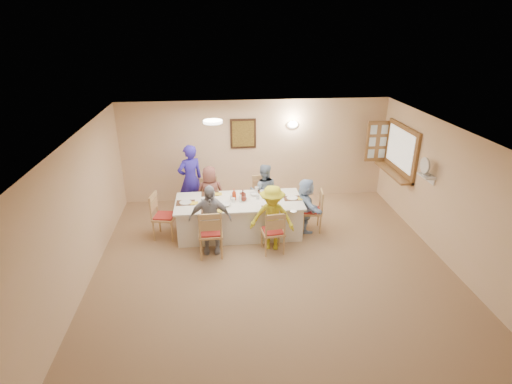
{
  "coord_description": "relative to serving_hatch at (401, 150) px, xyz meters",
  "views": [
    {
      "loc": [
        -0.95,
        -5.88,
        4.2
      ],
      "look_at": [
        -0.2,
        1.4,
        1.05
      ],
      "focal_mm": 28.0,
      "sensor_mm": 36.0,
      "label": 1
    }
  ],
  "objects": [
    {
      "name": "diner_right_end",
      "position": [
        -2.32,
        -0.75,
        -0.91
      ],
      "size": [
        1.19,
        0.63,
        1.19
      ],
      "primitive_type": "imported",
      "rotation": [
        0.0,
        0.0,
        1.7
      ],
      "color": "#A8C7F1",
      "rests_on": "ground"
    },
    {
      "name": "chair_back_left",
      "position": [
        -4.34,
        0.05,
        -1.04
      ],
      "size": [
        0.53,
        0.53,
        0.93
      ],
      "primitive_type": null,
      "rotation": [
        0.0,
        0.0,
        0.2
      ],
      "color": "tan",
      "rests_on": "ground"
    },
    {
      "name": "plate_br",
      "position": [
        -3.14,
        -0.33,
        -0.73
      ],
      "size": [
        0.23,
        0.23,
        0.01
      ],
      "primitive_type": "cylinder",
      "color": "white",
      "rests_on": "dining_table"
    },
    {
      "name": "placemat_bl",
      "position": [
        -4.34,
        -0.33,
        -0.74
      ],
      "size": [
        0.37,
        0.28,
        0.01
      ],
      "primitive_type": "cube",
      "color": "#472B19",
      "rests_on": "dining_table"
    },
    {
      "name": "diner_back_right",
      "position": [
        -3.14,
        -0.07,
        -0.85
      ],
      "size": [
        0.74,
        0.63,
        1.3
      ],
      "primitive_type": "imported",
      "rotation": [
        0.0,
        0.0,
        3.03
      ],
      "color": "gray",
      "rests_on": "ground"
    },
    {
      "name": "placemat_fr",
      "position": [
        -3.14,
        -1.17,
        -0.74
      ],
      "size": [
        0.34,
        0.25,
        0.01
      ],
      "primitive_type": "cube",
      "color": "#472B19",
      "rests_on": "dining_table"
    },
    {
      "name": "ground",
      "position": [
        -3.21,
        -2.4,
        -1.5
      ],
      "size": [
        7.0,
        7.0,
        0.0
      ],
      "primitive_type": "plane",
      "color": "#93714B"
    },
    {
      "name": "wall_picture",
      "position": [
        -3.51,
        1.06,
        0.2
      ],
      "size": [
        0.62,
        0.05,
        0.72
      ],
      "color": "#392014",
      "rests_on": "room_walls"
    },
    {
      "name": "caregiver",
      "position": [
        -4.79,
        0.4,
        -0.67
      ],
      "size": [
        0.92,
        0.89,
        1.65
      ],
      "primitive_type": "imported",
      "rotation": [
        0.0,
        0.0,
        3.62
      ],
      "color": "#3124B4",
      "rests_on": "ground"
    },
    {
      "name": "chair_back_right",
      "position": [
        -3.14,
        0.05,
        -1.03
      ],
      "size": [
        0.51,
        0.51,
        0.94
      ],
      "primitive_type": null,
      "rotation": [
        0.0,
        0.0,
        0.15
      ],
      "color": "tan",
      "rests_on": "ground"
    },
    {
      "name": "wall_sconce",
      "position": [
        -2.31,
        1.04,
        0.4
      ],
      "size": [
        0.26,
        0.09,
        0.18
      ],
      "primitive_type": "ellipsoid",
      "color": "white",
      "rests_on": "room_walls"
    },
    {
      "name": "condiment_brown",
      "position": [
        -3.66,
        -0.69,
        -0.63
      ],
      "size": [
        0.17,
        0.17,
        0.22
      ],
      "primitive_type": "imported",
      "rotation": [
        0.0,
        0.0,
        0.43
      ],
      "color": "maroon",
      "rests_on": "dining_table"
    },
    {
      "name": "serving_hatch",
      "position": [
        0.0,
        0.0,
        0.0
      ],
      "size": [
        0.06,
        1.5,
        1.15
      ],
      "primitive_type": "cube",
      "color": "brown",
      "rests_on": "room_walls"
    },
    {
      "name": "napkin_br",
      "position": [
        -2.96,
        -0.38,
        -0.73
      ],
      "size": [
        0.15,
        0.15,
        0.01
      ],
      "primitive_type": "cube",
      "color": "yellow",
      "rests_on": "dining_table"
    },
    {
      "name": "diner_front_left",
      "position": [
        -4.34,
        -1.43,
        -0.8
      ],
      "size": [
        0.85,
        0.41,
        1.4
      ],
      "primitive_type": "imported",
      "rotation": [
        0.0,
        0.0,
        -0.04
      ],
      "color": "#9A989F",
      "rests_on": "ground"
    },
    {
      "name": "plate_le",
      "position": [
        -4.84,
        -0.75,
        -0.73
      ],
      "size": [
        0.25,
        0.25,
        0.02
      ],
      "primitive_type": "cylinder",
      "color": "white",
      "rests_on": "dining_table"
    },
    {
      "name": "hatch_sill",
      "position": [
        -0.12,
        0.0,
        -0.53
      ],
      "size": [
        0.3,
        1.5,
        0.05
      ],
      "primitive_type": "cube",
      "color": "brown",
      "rests_on": "room_walls"
    },
    {
      "name": "placemat_le",
      "position": [
        -4.84,
        -0.75,
        -0.74
      ],
      "size": [
        0.38,
        0.28,
        0.01
      ],
      "primitive_type": "cube",
      "color": "#472B19",
      "rests_on": "dining_table"
    },
    {
      "name": "napkin_bl",
      "position": [
        -4.16,
        -0.38,
        -0.73
      ],
      "size": [
        0.15,
        0.15,
        0.01
      ],
      "primitive_type": "cube",
      "color": "yellow",
      "rests_on": "dining_table"
    },
    {
      "name": "ceiling_light",
      "position": [
        -4.21,
        -0.9,
        0.97
      ],
      "size": [
        0.36,
        0.36,
        0.05
      ],
      "primitive_type": "cylinder",
      "color": "white",
      "rests_on": "room_walls"
    },
    {
      "name": "plate_re",
      "position": [
        -2.62,
        -0.75,
        -0.73
      ],
      "size": [
        0.23,
        0.23,
        0.01
      ],
      "primitive_type": "cylinder",
      "color": "white",
      "rests_on": "dining_table"
    },
    {
      "name": "napkin_fl",
      "position": [
        -4.16,
        -1.22,
        -0.73
      ],
      "size": [
        0.13,
        0.13,
        0.01
      ],
      "primitive_type": "cube",
      "color": "yellow",
      "rests_on": "dining_table"
    },
    {
      "name": "condiment_malt",
      "position": [
        -3.64,
        -0.77,
        -0.66
      ],
      "size": [
        0.14,
        0.14,
        0.16
      ],
      "primitive_type": "imported",
      "rotation": [
        0.0,
        0.0,
        -0.06
      ],
      "color": "maroon",
      "rests_on": "dining_table"
    },
    {
      "name": "chair_right_end",
      "position": [
        -2.19,
        -0.75,
        -1.04
      ],
      "size": [
        0.49,
        0.49,
        0.92
      ],
      "primitive_type": null,
      "rotation": [
        0.0,
        0.0,
        -1.69
      ],
      "color": "tan",
      "rests_on": "ground"
    },
    {
      "name": "plate_fr",
      "position": [
        -3.14,
        -1.17,
        -0.73
      ],
      "size": [
        0.22,
        0.22,
        0.01
      ],
      "primitive_type": "cylinder",
      "color": "white",
      "rests_on": "dining_table"
    },
    {
      "name": "bowl_b",
      "position": [
        -3.4,
        -0.5,
        -0.71
      ],
      "size": [
        0.28,
        0.28,
        0.05
      ],
      "primitive_type": "imported",
      "rotation": [
        0.0,
        0.0,
        0.33
      ],
      "color": "white",
      "rests_on": "dining_table"
    },
    {
      "name": "chair_left_end",
      "position": [
        -5.29,
        -0.75,
        -1.01
      ],
      "size": [
        0.55,
        0.55,
        0.97
      ],
      "primitive_type": null,
      "rotation": [
        0.0,
        0.0,
        1.38
      ],
      "color": "tan",
      "rests_on": "ground"
    },
    {
      "name": "teacup_a",
      "position": [
        -4.56,
        -1.06,
        -0.7
      ],
      "size": [
        0.14,
        0.14,
        0.09
      ],
      "primitive_type": "imported",
      "rotation": [
        0.0,
        0.0,
        -0.12
      ],
      "color": "white",
      "rests_on": "dining_table"
    },
    {
      "name": "diner_back_left",
      "position": [
        -4.34,
        -0.07,
        -0.86
      ],
      "size": [
        0.67,
        0.48,
        1.28
      ],
      "primitive_type": "imported",
      "rotation": [
        0.0,
        0.0,
        3.2
      ],
      "color": "brown",
      "rests_on": "ground"
    },
    {
      "name": "placemat_re",
      "position": [
        -2.62,
        -0.75,
        -0.74
      ],
      "size": [
        0.35,
        0.26,
        0.01
      ],
      "primitive_type": "cube",
      "color": "#472B19",
      "rests_on": "dining_table"
    },
    {
      "name": "teacup_b",
      "position": [
        -3.32,
        -0.27,
        -0.7
      ],
      "size": [
        0.13,
        0.13,
        0.09
      ],
      "primitive_type": "imported",
      "rotation": [
        0.0,
        0.0,
        -0.18
      ],
      "color": "white",
      "rests_on": "dining_table"
    },
    {
      "name": "napkin_re",
      "position": [
        -2.44,
        -0.8,
        -0.73
      ],
      "size": [
        0.13,
        0.13,
        0.01
      ],
      "primitive_type": "cube",
      "color": "yellow",
      "rests_on": "dining_table"
    },
    {
      "name": "diner_front_right",
      "position": [
        -3.14,
        -1.43,
        -0.83
      ],
      "size": [
        1.07,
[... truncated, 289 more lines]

